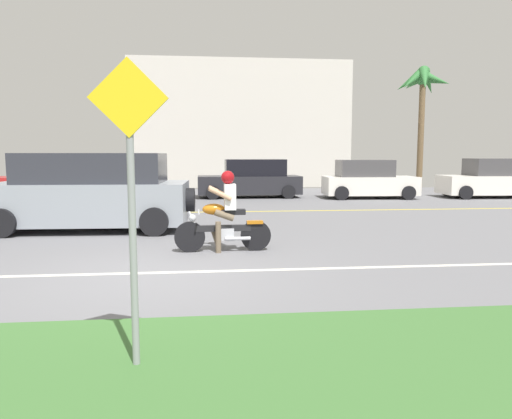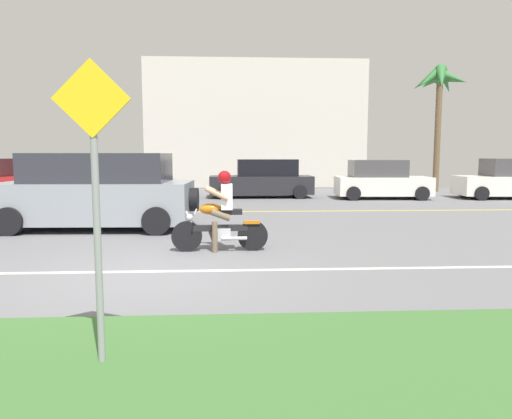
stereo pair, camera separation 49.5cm
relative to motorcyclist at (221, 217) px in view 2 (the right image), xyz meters
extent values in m
cube|color=slate|center=(-1.12, 1.43, -0.66)|extent=(56.00, 30.00, 0.04)
cube|color=#3D6B33|center=(-1.12, -5.67, -0.61)|extent=(56.00, 3.80, 0.06)
cube|color=silver|center=(-1.12, -1.55, -0.63)|extent=(50.40, 0.12, 0.01)
cube|color=yellow|center=(-1.12, 6.21, -0.63)|extent=(50.40, 0.12, 0.01)
cylinder|color=black|center=(-0.63, -0.01, -0.35)|extent=(0.57, 0.10, 0.57)
cylinder|color=black|center=(0.60, 0.02, -0.35)|extent=(0.57, 0.10, 0.57)
cylinder|color=#B7BAC1|center=(-0.54, -0.01, -0.12)|extent=(0.26, 0.05, 0.49)
cube|color=black|center=(-0.02, 0.00, -0.20)|extent=(1.03, 0.12, 0.11)
cube|color=#B7BAC1|center=(0.03, 0.00, -0.31)|extent=(0.31, 0.20, 0.23)
ellipsoid|color=#B76614|center=(-0.19, 0.00, 0.16)|extent=(0.42, 0.23, 0.21)
cube|color=black|center=(0.17, 0.01, 0.10)|extent=(0.46, 0.22, 0.09)
cube|color=#B76614|center=(0.58, 0.02, -0.10)|extent=(0.31, 0.16, 0.06)
cylinder|color=#B7BAC1|center=(-0.46, -0.01, 0.12)|extent=(0.05, 0.59, 0.03)
sphere|color=#B7BAC1|center=(-0.57, -0.01, 0.00)|extent=(0.13, 0.13, 0.13)
cylinder|color=#B7BAC1|center=(0.25, -0.10, -0.38)|extent=(0.47, 0.08, 0.07)
cube|color=white|center=(0.12, 0.01, 0.39)|extent=(0.21, 0.31, 0.47)
sphere|color=maroon|center=(0.08, 0.01, 0.75)|extent=(0.25, 0.25, 0.25)
cylinder|color=brown|center=(0.00, 0.10, 0.05)|extent=(0.38, 0.13, 0.24)
cylinder|color=brown|center=(0.00, -0.09, 0.05)|extent=(0.38, 0.13, 0.24)
cylinder|color=brown|center=(-0.11, -0.13, -0.35)|extent=(0.11, 0.11, 0.58)
cylinder|color=brown|center=(-0.15, 0.11, -0.38)|extent=(0.19, 0.11, 0.32)
cylinder|color=tan|center=(-0.08, 0.19, 0.46)|extent=(0.43, 0.09, 0.27)
cylinder|color=tan|center=(-0.07, -0.19, 0.46)|extent=(0.43, 0.09, 0.27)
cube|color=#8C939E|center=(-3.07, 2.95, 0.02)|extent=(4.62, 2.21, 0.96)
cube|color=#2D2F36|center=(-2.98, 2.94, 0.85)|extent=(3.34, 1.87, 0.70)
cylinder|color=black|center=(-1.40, 3.91, -0.32)|extent=(0.65, 0.24, 0.64)
cylinder|color=black|center=(-4.67, 4.03, -0.32)|extent=(0.65, 0.24, 0.64)
cylinder|color=black|center=(-1.47, 1.87, -0.32)|extent=(0.65, 0.24, 0.64)
cylinder|color=black|center=(-4.75, 1.99, -0.32)|extent=(0.65, 0.24, 0.64)
cylinder|color=black|center=(-0.70, 2.86, 0.07)|extent=(0.22, 0.58, 0.58)
cylinder|color=black|center=(-8.24, 10.02, -0.36)|extent=(0.57, 0.22, 0.56)
cylinder|color=black|center=(-8.12, 11.74, -0.36)|extent=(0.57, 0.22, 0.56)
cube|color=silver|center=(-4.06, 10.97, -0.16)|extent=(3.78, 1.79, 0.65)
cube|color=#414147|center=(-4.28, 10.97, 0.47)|extent=(2.20, 1.52, 0.60)
cylinder|color=black|center=(-5.42, 10.13, -0.36)|extent=(0.56, 0.19, 0.56)
cylinder|color=black|center=(-2.72, 10.09, -0.36)|extent=(0.56, 0.19, 0.56)
cylinder|color=black|center=(-5.39, 11.85, -0.36)|extent=(0.56, 0.19, 0.56)
cylinder|color=black|center=(-2.69, 11.81, -0.36)|extent=(0.56, 0.19, 0.56)
cube|color=#232328|center=(1.49, 11.35, -0.10)|extent=(4.32, 1.74, 0.75)
cube|color=black|center=(1.75, 11.35, 0.62)|extent=(2.51, 1.48, 0.70)
cylinder|color=black|center=(3.03, 12.21, -0.36)|extent=(0.56, 0.19, 0.56)
cylinder|color=black|center=(-0.07, 12.17, -0.36)|extent=(0.56, 0.19, 0.56)
cylinder|color=black|center=(3.05, 10.52, -0.36)|extent=(0.56, 0.19, 0.56)
cylinder|color=black|center=(-0.05, 10.49, -0.36)|extent=(0.56, 0.19, 0.56)
cube|color=white|center=(6.45, 10.44, -0.11)|extent=(3.85, 1.92, 0.74)
cube|color=#444346|center=(6.22, 10.45, 0.61)|extent=(2.26, 1.59, 0.69)
cylinder|color=black|center=(5.04, 9.68, -0.36)|extent=(0.57, 0.21, 0.56)
cylinder|color=black|center=(7.74, 9.51, -0.36)|extent=(0.57, 0.21, 0.56)
cylinder|color=black|center=(5.15, 11.36, -0.36)|extent=(0.57, 0.21, 0.56)
cylinder|color=black|center=(7.85, 11.20, -0.36)|extent=(0.57, 0.21, 0.56)
cube|color=white|center=(11.65, 10.18, -0.09)|extent=(4.26, 2.00, 0.77)
cylinder|color=black|center=(10.22, 11.14, -0.36)|extent=(0.57, 0.22, 0.56)
cylinder|color=black|center=(10.10, 9.42, -0.36)|extent=(0.57, 0.22, 0.56)
cylinder|color=brown|center=(10.26, 14.04, 2.13)|extent=(0.29, 0.29, 5.53)
sphere|color=#337538|center=(10.26, 14.04, 4.90)|extent=(0.76, 0.76, 0.76)
cone|color=#337538|center=(10.88, 13.98, 4.74)|extent=(1.50, 0.65, 0.76)
cone|color=#337538|center=(10.72, 14.46, 4.74)|extent=(1.31, 1.24, 1.35)
cone|color=#337538|center=(10.09, 14.64, 4.74)|extent=(0.88, 1.55, 0.91)
cone|color=#337538|center=(9.68, 14.28, 4.74)|extent=(1.50, 1.00, 1.20)
cone|color=#337538|center=(9.66, 13.86, 4.74)|extent=(1.50, 0.91, 1.21)
cone|color=#337538|center=(10.06, 13.45, 4.74)|extent=(0.90, 1.42, 1.33)
cone|color=#337538|center=(10.70, 13.61, 4.74)|extent=(1.40, 1.39, 0.98)
cylinder|color=gray|center=(-0.92, -4.90, 0.36)|extent=(0.06, 0.06, 2.00)
cube|color=yellow|center=(-0.92, -4.92, 1.60)|extent=(0.62, 0.03, 0.62)
cube|color=beige|center=(1.67, 19.43, 2.86)|extent=(12.24, 4.00, 6.98)
camera|label=1|loc=(-0.32, -8.80, 1.16)|focal=33.55mm
camera|label=2|loc=(0.17, -8.84, 1.16)|focal=33.55mm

